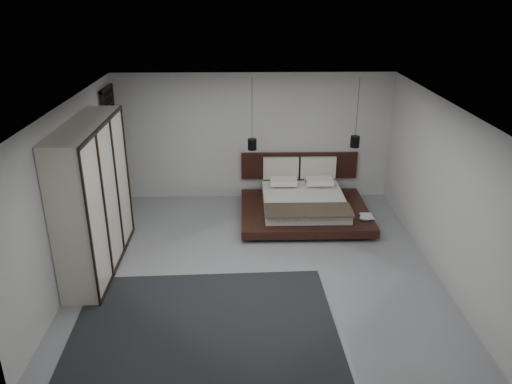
{
  "coord_description": "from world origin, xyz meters",
  "views": [
    {
      "loc": [
        -0.21,
        -7.56,
        4.47
      ],
      "look_at": [
        0.01,
        1.2,
        0.84
      ],
      "focal_mm": 35.0,
      "sensor_mm": 36.0,
      "label": 1
    }
  ],
  "objects_px": {
    "lattice_screen": "(113,150)",
    "bed": "(304,203)",
    "pendant_right": "(355,142)",
    "wardrobe": "(93,198)",
    "rug": "(205,324)",
    "pendant_left": "(252,144)"
  },
  "relations": [
    {
      "from": "pendant_right",
      "to": "rug",
      "type": "xyz_separation_m",
      "value": [
        -2.87,
        -4.01,
        -1.48
      ]
    },
    {
      "from": "pendant_right",
      "to": "wardrobe",
      "type": "bearing_deg",
      "value": -154.56
    },
    {
      "from": "wardrobe",
      "to": "pendant_right",
      "type": "bearing_deg",
      "value": 25.44
    },
    {
      "from": "lattice_screen",
      "to": "bed",
      "type": "relative_size",
      "value": 1.0
    },
    {
      "from": "lattice_screen",
      "to": "pendant_right",
      "type": "height_order",
      "value": "pendant_right"
    },
    {
      "from": "pendant_right",
      "to": "lattice_screen",
      "type": "bearing_deg",
      "value": 178.35
    },
    {
      "from": "bed",
      "to": "lattice_screen",
      "type": "bearing_deg",
      "value": 172.34
    },
    {
      "from": "wardrobe",
      "to": "rug",
      "type": "xyz_separation_m",
      "value": [
        1.91,
        -1.73,
        -1.24
      ]
    },
    {
      "from": "lattice_screen",
      "to": "pendant_left",
      "type": "bearing_deg",
      "value": -2.85
    },
    {
      "from": "lattice_screen",
      "to": "wardrobe",
      "type": "distance_m",
      "value": 2.43
    },
    {
      "from": "lattice_screen",
      "to": "bed",
      "type": "xyz_separation_m",
      "value": [
        3.97,
        -0.53,
        -1.02
      ]
    },
    {
      "from": "bed",
      "to": "pendant_right",
      "type": "bearing_deg",
      "value": 20.09
    },
    {
      "from": "lattice_screen",
      "to": "bed",
      "type": "height_order",
      "value": "lattice_screen"
    },
    {
      "from": "bed",
      "to": "pendant_right",
      "type": "distance_m",
      "value": 1.66
    },
    {
      "from": "pendant_right",
      "to": "wardrobe",
      "type": "height_order",
      "value": "pendant_right"
    },
    {
      "from": "lattice_screen",
      "to": "pendant_right",
      "type": "relative_size",
      "value": 1.82
    },
    {
      "from": "pendant_left",
      "to": "bed",
      "type": "bearing_deg",
      "value": -20.09
    },
    {
      "from": "pendant_left",
      "to": "wardrobe",
      "type": "xyz_separation_m",
      "value": [
        -2.65,
        -2.27,
        -0.2
      ]
    },
    {
      "from": "pendant_right",
      "to": "rug",
      "type": "height_order",
      "value": "pendant_right"
    },
    {
      "from": "wardrobe",
      "to": "rug",
      "type": "height_order",
      "value": "wardrobe"
    },
    {
      "from": "pendant_left",
      "to": "wardrobe",
      "type": "height_order",
      "value": "pendant_left"
    },
    {
      "from": "bed",
      "to": "pendant_right",
      "type": "xyz_separation_m",
      "value": [
        1.06,
        0.39,
        1.21
      ]
    }
  ]
}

